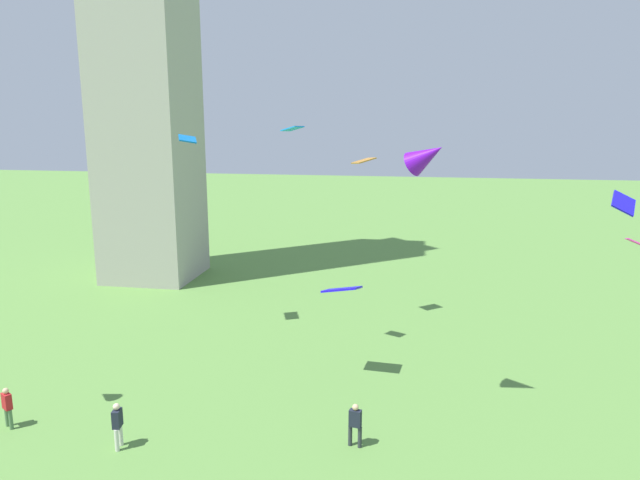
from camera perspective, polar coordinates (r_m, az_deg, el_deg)
The scene contains 10 objects.
person_0 at distance 24.47m, azimuth -19.01°, elevation -16.40°, with size 0.34×0.56×1.83m.
person_1 at distance 23.40m, azimuth 3.43°, elevation -17.24°, with size 0.53×0.35×1.75m.
person_3 at distance 27.62m, azimuth -28.03°, elevation -13.95°, with size 0.52×0.46×1.73m.
kite_flying_0 at distance 23.13m, azimuth 10.31°, elevation 8.02°, with size 2.03×1.73×1.60m.
kite_flying_1 at distance 33.31m, azimuth -12.72°, elevation 9.54°, with size 1.38×1.62×0.49m.
kite_flying_2 at distance 34.73m, azimuth 4.26°, elevation 7.67°, with size 1.51×1.47×0.39m.
kite_flying_3 at distance 27.65m, azimuth 2.12°, elevation -4.79°, with size 1.88×1.41×0.61m.
kite_flying_4 at distance 30.75m, azimuth 27.33°, elevation 3.20°, with size 1.43×1.51×1.08m.
kite_flying_5 at distance 27.79m, azimuth 28.34°, elevation -0.24°, with size 0.85×0.72×0.47m.
kite_flying_6 at distance 29.17m, azimuth -2.69°, elevation 10.72°, with size 1.22×1.12×0.29m.
Camera 1 is at (4.13, -3.52, 12.39)m, focal length 33.05 mm.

